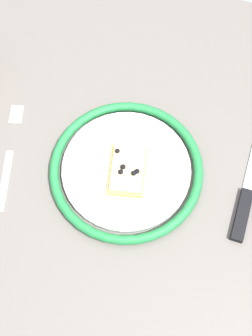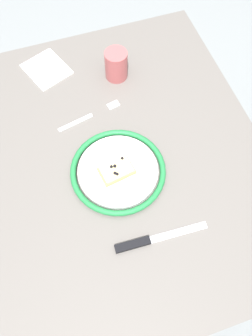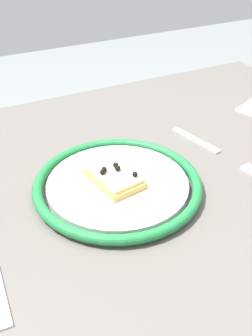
{
  "view_description": "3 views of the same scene",
  "coord_description": "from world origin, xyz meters",
  "px_view_note": "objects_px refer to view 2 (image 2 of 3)",
  "views": [
    {
      "loc": [
        0.13,
        -0.32,
        1.48
      ],
      "look_at": [
        0.05,
        -0.03,
        0.77
      ],
      "focal_mm": 49.09,
      "sensor_mm": 36.0,
      "label": 1
    },
    {
      "loc": [
        0.44,
        -0.14,
        1.59
      ],
      "look_at": [
        0.06,
        -0.01,
        0.78
      ],
      "focal_mm": 36.19,
      "sensor_mm": 36.0,
      "label": 2
    },
    {
      "loc": [
        0.27,
        0.43,
        1.15
      ],
      "look_at": [
        0.03,
        -0.03,
        0.79
      ],
      "focal_mm": 43.85,
      "sensor_mm": 36.0,
      "label": 3
    }
  ],
  "objects_px": {
    "dining_table": "(122,170)",
    "fork": "(90,116)",
    "knife": "(145,241)",
    "cup": "(116,65)",
    "pizza_slice_near": "(117,170)",
    "napkin": "(46,69)",
    "plate": "(118,171)"
  },
  "relations": [
    {
      "from": "pizza_slice_near",
      "to": "cup",
      "type": "relative_size",
      "value": 1.05
    },
    {
      "from": "dining_table",
      "to": "fork",
      "type": "height_order",
      "value": "fork"
    },
    {
      "from": "fork",
      "to": "cup",
      "type": "height_order",
      "value": "cup"
    },
    {
      "from": "knife",
      "to": "cup",
      "type": "relative_size",
      "value": 2.53
    },
    {
      "from": "plate",
      "to": "fork",
      "type": "distance_m",
      "value": 0.21
    },
    {
      "from": "dining_table",
      "to": "cup",
      "type": "height_order",
      "value": "cup"
    },
    {
      "from": "dining_table",
      "to": "plate",
      "type": "bearing_deg",
      "value": -29.18
    },
    {
      "from": "dining_table",
      "to": "fork",
      "type": "relative_size",
      "value": 4.95
    },
    {
      "from": "cup",
      "to": "napkin",
      "type": "relative_size",
      "value": 0.69
    },
    {
      "from": "pizza_slice_near",
      "to": "fork",
      "type": "height_order",
      "value": "pizza_slice_near"
    },
    {
      "from": "fork",
      "to": "napkin",
      "type": "bearing_deg",
      "value": -159.25
    },
    {
      "from": "knife",
      "to": "napkin",
      "type": "bearing_deg",
      "value": -169.95
    },
    {
      "from": "dining_table",
      "to": "knife",
      "type": "bearing_deg",
      "value": -5.03
    },
    {
      "from": "plate",
      "to": "knife",
      "type": "bearing_deg",
      "value": 1.49
    },
    {
      "from": "plate",
      "to": "fork",
      "type": "xyz_separation_m",
      "value": [
        -0.2,
        -0.02,
        -0.01
      ]
    },
    {
      "from": "plate",
      "to": "cup",
      "type": "relative_size",
      "value": 2.74
    },
    {
      "from": "napkin",
      "to": "pizza_slice_near",
      "type": "bearing_deg",
      "value": 13.3
    },
    {
      "from": "fork",
      "to": "dining_table",
      "type": "bearing_deg",
      "value": 18.03
    },
    {
      "from": "dining_table",
      "to": "plate",
      "type": "xyz_separation_m",
      "value": [
        0.05,
        -0.03,
        0.11
      ]
    },
    {
      "from": "pizza_slice_near",
      "to": "plate",
      "type": "bearing_deg",
      "value": 124.52
    },
    {
      "from": "knife",
      "to": "napkin",
      "type": "relative_size",
      "value": 1.74
    },
    {
      "from": "dining_table",
      "to": "cup",
      "type": "bearing_deg",
      "value": 165.35
    },
    {
      "from": "cup",
      "to": "napkin",
      "type": "bearing_deg",
      "value": -114.69
    },
    {
      "from": "dining_table",
      "to": "knife",
      "type": "relative_size",
      "value": 4.12
    },
    {
      "from": "knife",
      "to": "napkin",
      "type": "xyz_separation_m",
      "value": [
        -0.63,
        -0.11,
        -0.0
      ]
    },
    {
      "from": "plate",
      "to": "pizza_slice_near",
      "type": "distance_m",
      "value": 0.01
    },
    {
      "from": "pizza_slice_near",
      "to": "knife",
      "type": "bearing_deg",
      "value": 2.95
    },
    {
      "from": "dining_table",
      "to": "napkin",
      "type": "height_order",
      "value": "napkin"
    },
    {
      "from": "plate",
      "to": "knife",
      "type": "distance_m",
      "value": 0.2
    },
    {
      "from": "pizza_slice_near",
      "to": "fork",
      "type": "relative_size",
      "value": 0.5
    },
    {
      "from": "pizza_slice_near",
      "to": "knife",
      "type": "relative_size",
      "value": 0.41
    },
    {
      "from": "pizza_slice_near",
      "to": "napkin",
      "type": "bearing_deg",
      "value": -166.7
    }
  ]
}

